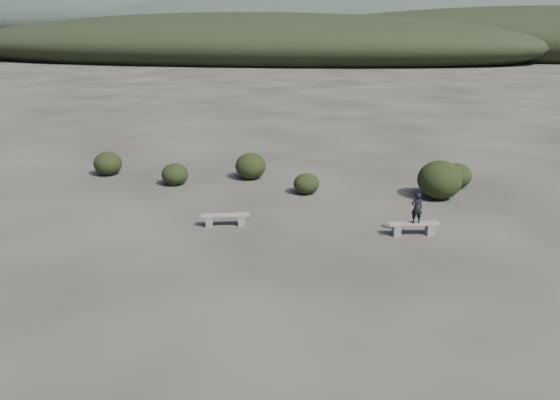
# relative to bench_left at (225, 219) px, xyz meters

# --- Properties ---
(ground) EXTENTS (1200.00, 1200.00, 0.00)m
(ground) POSITION_rel_bench_left_xyz_m (1.85, -3.78, -0.24)
(ground) COLOR #2D2923
(ground) RESTS_ON ground
(bench_left) EXTENTS (1.62, 0.76, 0.40)m
(bench_left) POSITION_rel_bench_left_xyz_m (0.00, 0.00, 0.00)
(bench_left) COLOR slate
(bench_left) RESTS_ON ground
(bench_right) EXTENTS (1.65, 0.75, 0.40)m
(bench_right) POSITION_rel_bench_left_xyz_m (6.06, 0.33, 0.00)
(bench_right) COLOR slate
(bench_right) RESTS_ON ground
(seated_person) EXTENTS (0.41, 0.32, 0.99)m
(seated_person) POSITION_rel_bench_left_xyz_m (6.11, 0.34, 0.66)
(seated_person) COLOR black
(seated_person) RESTS_ON bench_right
(shrub_a) EXTENTS (1.10, 1.10, 0.90)m
(shrub_a) POSITION_rel_bench_left_xyz_m (-3.43, 4.33, 0.21)
(shrub_a) COLOR black
(shrub_a) RESTS_ON ground
(shrub_b) EXTENTS (1.31, 1.31, 1.12)m
(shrub_b) POSITION_rel_bench_left_xyz_m (-0.57, 5.84, 0.32)
(shrub_b) COLOR black
(shrub_b) RESTS_ON ground
(shrub_c) EXTENTS (1.02, 1.02, 0.81)m
(shrub_c) POSITION_rel_bench_left_xyz_m (2.10, 4.11, 0.17)
(shrub_c) COLOR black
(shrub_c) RESTS_ON ground
(shrub_d) EXTENTS (1.68, 1.68, 1.47)m
(shrub_d) POSITION_rel_bench_left_xyz_m (7.15, 4.47, 0.49)
(shrub_d) COLOR black
(shrub_d) RESTS_ON ground
(shrub_e) EXTENTS (1.21, 1.21, 1.00)m
(shrub_e) POSITION_rel_bench_left_xyz_m (7.98, 6.12, 0.26)
(shrub_e) COLOR black
(shrub_e) RESTS_ON ground
(shrub_f) EXTENTS (1.23, 1.23, 1.04)m
(shrub_f) POSITION_rel_bench_left_xyz_m (-6.92, 5.27, 0.28)
(shrub_f) COLOR black
(shrub_f) RESTS_ON ground
(mountain_ridges) EXTENTS (500.00, 400.00, 56.00)m
(mountain_ridges) POSITION_rel_bench_left_xyz_m (-5.63, 335.28, 10.60)
(mountain_ridges) COLOR black
(mountain_ridges) RESTS_ON ground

